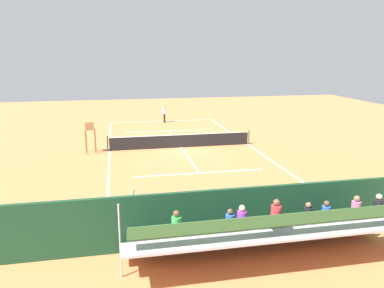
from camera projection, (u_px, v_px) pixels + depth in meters
name	position (u px, v px, depth m)	size (l,w,h in m)	color
ground_plane	(181.00, 147.00, 27.02)	(60.00, 60.00, 0.00)	#D17542
court_line_markings	(181.00, 147.00, 27.05)	(10.10, 22.20, 0.01)	white
tennis_net	(181.00, 141.00, 26.90)	(10.30, 0.10, 1.07)	black
backdrop_wall	(248.00, 214.00, 13.45)	(18.00, 0.16, 2.00)	#194228
bleacher_stand	(265.00, 232.00, 12.21)	(9.06, 2.40, 2.48)	#B2B2B7
umpire_chair	(90.00, 134.00, 25.22)	(0.67, 0.67, 2.14)	olive
courtside_bench	(298.00, 212.00, 14.69)	(1.80, 0.40, 0.93)	#9E754C
equipment_bag	(262.00, 226.00, 14.36)	(0.90, 0.36, 0.36)	#334C8C
tennis_player	(164.00, 112.00, 36.60)	(0.46, 0.56, 1.93)	black
tennis_racket	(156.00, 122.00, 36.93)	(0.42, 0.57, 0.03)	black
tennis_ball_near	(151.00, 131.00, 32.72)	(0.07, 0.07, 0.07)	#CCDB33
tennis_ball_far	(163.00, 124.00, 35.74)	(0.07, 0.07, 0.07)	#CCDB33
line_judge	(134.00, 215.00, 13.30)	(0.42, 0.55, 1.93)	#232328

